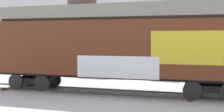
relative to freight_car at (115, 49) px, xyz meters
The scene contains 6 objects.
ground_plane 2.83m from the freight_car, behind, with size 260.00×260.00×0.00m, color silver.
track 2.54m from the freight_car, ahead, with size 60.00×4.68×0.08m.
freight_car is the anchor object (origin of this frame).
hillside 55.98m from the freight_car, 91.53° to the left, with size 137.46×32.99×14.48m.
parked_car_silver 8.03m from the freight_car, 123.27° to the left, with size 4.82×2.09×1.73m.
parked_car_blue 7.19m from the freight_car, 82.58° to the left, with size 4.27×2.15×1.78m.
Camera 1 is at (6.89, -15.41, 3.02)m, focal length 48.34 mm.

